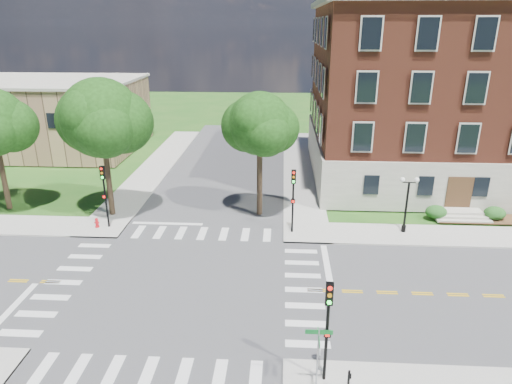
# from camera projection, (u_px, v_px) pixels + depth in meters

# --- Properties ---
(ground) EXTENTS (160.00, 160.00, 0.00)m
(ground) POSITION_uv_depth(u_px,v_px,m) (182.00, 286.00, 26.99)
(ground) COLOR #1E5317
(ground) RESTS_ON ground
(road_ew) EXTENTS (90.00, 12.00, 0.01)m
(road_ew) POSITION_uv_depth(u_px,v_px,m) (182.00, 286.00, 26.98)
(road_ew) COLOR #3D3D3F
(road_ew) RESTS_ON ground
(road_ns) EXTENTS (12.00, 90.00, 0.01)m
(road_ns) POSITION_uv_depth(u_px,v_px,m) (182.00, 286.00, 26.98)
(road_ns) COLOR #3D3D3F
(road_ns) RESTS_ON ground
(sidewalk_ne) EXTENTS (34.00, 34.00, 0.12)m
(sidewalk_ne) POSITION_uv_depth(u_px,v_px,m) (389.00, 198.00, 40.52)
(sidewalk_ne) COLOR #9E9B93
(sidewalk_ne) RESTS_ON ground
(sidewalk_nw) EXTENTS (34.00, 34.00, 0.12)m
(sidewalk_nw) POSITION_uv_depth(u_px,v_px,m) (53.00, 191.00, 42.19)
(sidewalk_nw) COLOR #9E9B93
(sidewalk_nw) RESTS_ON ground
(crosswalk_east) EXTENTS (2.20, 10.20, 0.02)m
(crosswalk_east) POSITION_uv_depth(u_px,v_px,m) (304.00, 290.00, 26.60)
(crosswalk_east) COLOR silver
(crosswalk_east) RESTS_ON ground
(stop_bar_east) EXTENTS (0.40, 5.50, 0.00)m
(stop_bar_east) POSITION_uv_depth(u_px,v_px,m) (327.00, 265.00, 29.32)
(stop_bar_east) COLOR silver
(stop_bar_east) RESTS_ON ground
(main_building) EXTENTS (30.60, 22.40, 16.50)m
(main_building) POSITION_uv_depth(u_px,v_px,m) (475.00, 93.00, 43.36)
(main_building) COLOR #9F9C8C
(main_building) RESTS_ON ground
(secondary_building) EXTENTS (20.40, 15.40, 8.30)m
(secondary_building) POSITION_uv_depth(u_px,v_px,m) (51.00, 115.00, 54.76)
(secondary_building) COLOR #8B664C
(secondary_building) RESTS_ON ground
(tree_c) EXTENTS (6.03, 6.03, 10.83)m
(tree_c) POSITION_uv_depth(u_px,v_px,m) (101.00, 118.00, 34.19)
(tree_c) COLOR #322619
(tree_c) RESTS_ON ground
(tree_d) EXTENTS (4.84, 4.84, 9.80)m
(tree_d) POSITION_uv_depth(u_px,v_px,m) (260.00, 124.00, 34.39)
(tree_d) COLOR #322619
(tree_d) RESTS_ON ground
(traffic_signal_se) EXTENTS (0.33, 0.37, 4.80)m
(traffic_signal_se) POSITION_uv_depth(u_px,v_px,m) (328.00, 320.00, 18.74)
(traffic_signal_se) COLOR black
(traffic_signal_se) RESTS_ON ground
(traffic_signal_ne) EXTENTS (0.33, 0.37, 4.80)m
(traffic_signal_ne) POSITION_uv_depth(u_px,v_px,m) (293.00, 193.00, 32.69)
(traffic_signal_ne) COLOR black
(traffic_signal_ne) RESTS_ON ground
(traffic_signal_nw) EXTENTS (0.34, 0.38, 4.80)m
(traffic_signal_nw) POSITION_uv_depth(u_px,v_px,m) (104.00, 189.00, 33.55)
(traffic_signal_nw) COLOR black
(traffic_signal_nw) RESTS_ON ground
(twin_lamp_west) EXTENTS (1.36, 0.36, 4.23)m
(twin_lamp_west) POSITION_uv_depth(u_px,v_px,m) (407.00, 201.00, 32.96)
(twin_lamp_west) COLOR black
(twin_lamp_west) RESTS_ON ground
(street_sign_pole) EXTENTS (1.10, 1.10, 3.10)m
(street_sign_pole) POSITION_uv_depth(u_px,v_px,m) (318.00, 349.00, 18.37)
(street_sign_pole) COLOR gray
(street_sign_pole) RESTS_ON ground
(push_button_post) EXTENTS (0.14, 0.21, 1.20)m
(push_button_post) POSITION_uv_depth(u_px,v_px,m) (349.00, 381.00, 18.74)
(push_button_post) COLOR black
(push_button_post) RESTS_ON ground
(fire_hydrant) EXTENTS (0.35, 0.35, 0.75)m
(fire_hydrant) POSITION_uv_depth(u_px,v_px,m) (97.00, 223.00, 34.39)
(fire_hydrant) COLOR red
(fire_hydrant) RESTS_ON ground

